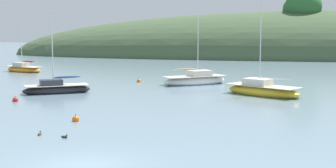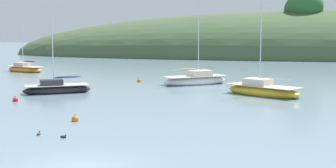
{
  "view_description": "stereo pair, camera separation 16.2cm",
  "coord_description": "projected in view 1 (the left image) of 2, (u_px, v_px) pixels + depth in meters",
  "views": [
    {
      "loc": [
        6.83,
        -17.44,
        5.54
      ],
      "look_at": [
        0.0,
        20.0,
        1.2
      ],
      "focal_mm": 49.46,
      "sensor_mm": 36.0,
      "label": 1
    },
    {
      "loc": [
        6.98,
        -17.41,
        5.54
      ],
      "look_at": [
        0.0,
        20.0,
        1.2
      ],
      "focal_mm": 49.46,
      "sensor_mm": 36.0,
      "label": 2
    }
  ],
  "objects": [
    {
      "name": "ground_plane",
      "position": [
        80.0,
        168.0,
        18.89
      ],
      "size": [
        400.0,
        400.0,
        0.0
      ],
      "primitive_type": "plane",
      "color": "slate"
    },
    {
      "name": "sailboat_teal_outer",
      "position": [
        195.0,
        80.0,
        48.66
      ],
      "size": [
        7.27,
        6.3,
        10.13
      ],
      "color": "white",
      "rests_on": "ground"
    },
    {
      "name": "sailboat_cream_ketch",
      "position": [
        24.0,
        69.0,
        63.63
      ],
      "size": [
        6.6,
        4.35,
        8.45
      ],
      "color": "orange",
      "rests_on": "ground"
    },
    {
      "name": "sailboat_red_portside",
      "position": [
        262.0,
        90.0,
        40.28
      ],
      "size": [
        7.24,
        6.02,
        10.07
      ],
      "color": "gold",
      "rests_on": "ground"
    },
    {
      "name": "sailboat_white_near",
      "position": [
        56.0,
        89.0,
        41.71
      ],
      "size": [
        6.24,
        4.92,
        7.71
      ],
      "color": "#232328",
      "rests_on": "ground"
    },
    {
      "name": "mooring_buoy_outer",
      "position": [
        76.0,
        119.0,
        28.63
      ],
      "size": [
        0.44,
        0.44,
        0.54
      ],
      "color": "orange",
      "rests_on": "ground"
    },
    {
      "name": "mooring_buoy_inner",
      "position": [
        15.0,
        100.0,
        36.68
      ],
      "size": [
        0.44,
        0.44,
        0.54
      ],
      "color": "red",
      "rests_on": "ground"
    },
    {
      "name": "mooring_buoy_channel",
      "position": [
        139.0,
        81.0,
        50.79
      ],
      "size": [
        0.44,
        0.44,
        0.54
      ],
      "color": "orange",
      "rests_on": "ground"
    },
    {
      "name": "duck_lone_left",
      "position": [
        40.0,
        134.0,
        24.83
      ],
      "size": [
        0.22,
        0.43,
        0.24
      ],
      "color": "#473828",
      "rests_on": "ground"
    },
    {
      "name": "duck_lead",
      "position": [
        65.0,
        137.0,
        24.15
      ],
      "size": [
        0.42,
        0.26,
        0.24
      ],
      "color": "#2D2823",
      "rests_on": "ground"
    }
  ]
}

